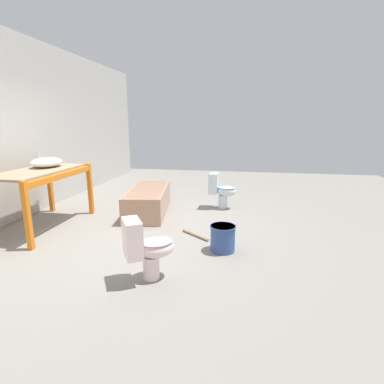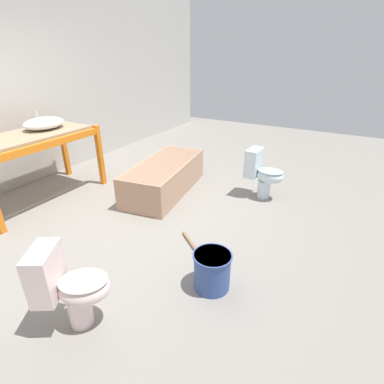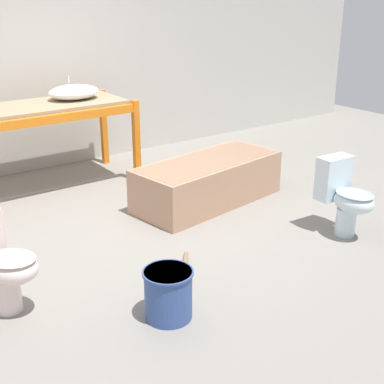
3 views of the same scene
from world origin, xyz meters
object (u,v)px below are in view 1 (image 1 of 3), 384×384
Objects in this scene: sink_basin at (47,162)px; bathtub_main at (148,199)px; bucket_white at (223,238)px; toilet_far at (147,247)px; toilet_near at (221,189)px.

sink_basin is 0.34× the size of bathtub_main.
bucket_white is (-1.51, -1.53, -0.08)m from bathtub_main.
bathtub_main is 2.16m from bucket_white.
sink_basin is 3.23m from bucket_white.
bathtub_main is 2.42× the size of toilet_far.
toilet_near is (0.54, -1.35, 0.12)m from bathtub_main.
bathtub_main is 4.79× the size of bucket_white.
toilet_far is 1.98× the size of bucket_white.
sink_basin is at bearing 76.37° from bucket_white.
sink_basin is at bearing 23.25° from toilet_far.
sink_basin is 3.20m from toilet_near.
sink_basin is 0.82× the size of toilet_far.
toilet_near reaches higher than bucket_white.
toilet_near reaches higher than bathtub_main.
sink_basin is 2.87m from toilet_far.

